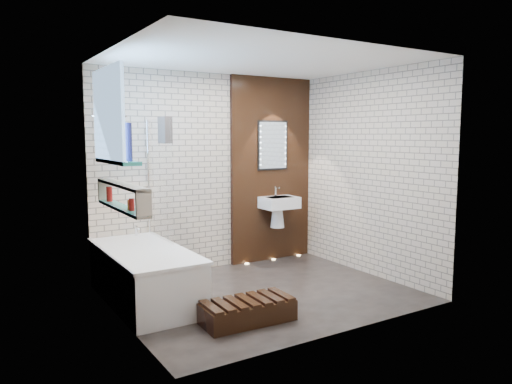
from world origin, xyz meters
TOP-DOWN VIEW (x-y plane):
  - ground at (0.00, 0.00)m, footprint 3.20×3.20m
  - room_shell at (0.00, 0.00)m, footprint 3.24×3.20m
  - walnut_panel at (0.95, 1.27)m, footprint 1.30×0.06m
  - clerestory_window at (-1.57, 0.35)m, footprint 0.18×1.00m
  - display_niche at (-1.53, 0.15)m, footprint 0.14×1.30m
  - bathtub at (-1.22, 0.45)m, footprint 0.79×1.74m
  - bath_screen at (-0.87, 0.89)m, footprint 0.01×0.78m
  - towel at (-0.87, 0.68)m, footprint 0.09×0.23m
  - shower_head at (-1.30, 0.95)m, footprint 0.18×0.18m
  - washbasin at (0.95, 1.07)m, footprint 0.50×0.36m
  - led_mirror at (0.95, 1.23)m, footprint 0.50×0.02m
  - walnut_step at (-0.58, -0.63)m, footprint 0.91×0.44m
  - niche_bottles at (-1.53, 0.29)m, footprint 0.06×0.81m
  - sill_vases at (-1.50, 0.02)m, footprint 0.08×0.08m
  - floor_uplights at (0.95, 1.20)m, footprint 0.96×0.06m

SIDE VIEW (x-z plane):
  - ground at x=0.00m, z-range 0.00..0.00m
  - floor_uplights at x=0.95m, z-range 0.00..0.01m
  - walnut_step at x=-0.58m, z-range 0.00..0.20m
  - bathtub at x=-1.22m, z-range -0.06..0.64m
  - washbasin at x=0.95m, z-range 0.50..1.08m
  - niche_bottles at x=-1.53m, z-range 1.09..1.25m
  - display_niche at x=-1.53m, z-range 1.07..1.33m
  - bath_screen at x=-0.87m, z-range 0.58..1.98m
  - walnut_panel at x=0.95m, z-range 0.00..2.60m
  - room_shell at x=0.00m, z-range 0.00..2.60m
  - led_mirror at x=0.95m, z-range 1.30..2.00m
  - sill_vases at x=-1.50m, z-range 1.55..1.91m
  - towel at x=-0.87m, z-range 1.70..2.00m
  - clerestory_window at x=-1.57m, z-range 1.43..2.37m
  - shower_head at x=-1.30m, z-range 1.99..2.01m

